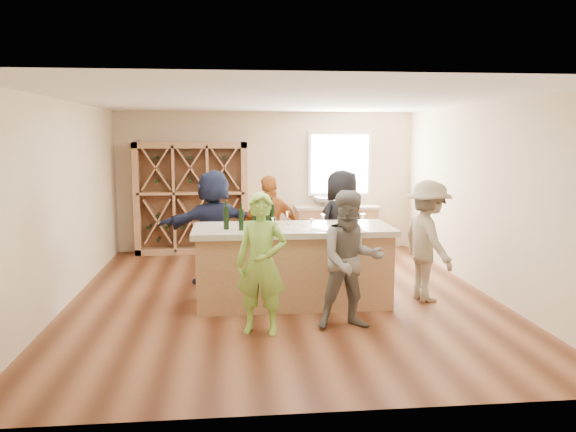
{
  "coord_description": "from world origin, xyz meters",
  "views": [
    {
      "loc": [
        -0.74,
        -7.89,
        2.3
      ],
      "look_at": [
        0.1,
        0.2,
        1.15
      ],
      "focal_mm": 35.0,
      "sensor_mm": 36.0,
      "label": 1
    }
  ],
  "objects": [
    {
      "name": "wine_glass_a",
      "position": [
        -0.18,
        -0.76,
        1.18
      ],
      "size": [
        0.07,
        0.07,
        0.19
      ],
      "primitive_type": "cone",
      "rotation": [
        0.0,
        0.0,
        0.01
      ],
      "color": "white",
      "rests_on": "tasting_counter_top"
    },
    {
      "name": "wine_bottle_a",
      "position": [
        -0.8,
        -0.47,
        1.23
      ],
      "size": [
        0.1,
        0.1,
        0.3
      ],
      "primitive_type": "cylinder",
      "rotation": [
        0.0,
        0.0,
        -0.37
      ],
      "color": "black",
      "rests_on": "tasting_counter_top"
    },
    {
      "name": "wine_rack",
      "position": [
        -1.5,
        3.27,
        1.1
      ],
      "size": [
        2.2,
        0.45,
        2.2
      ],
      "primitive_type": "cube",
      "color": "#A97950",
      "rests_on": "floor"
    },
    {
      "name": "back_counter_top",
      "position": [
        1.4,
        3.2,
        0.89
      ],
      "size": [
        1.7,
        0.62,
        0.06
      ],
      "primitive_type": "cube",
      "color": "#B0A58F",
      "rests_on": "back_counter_base"
    },
    {
      "name": "person_near_left",
      "position": [
        -0.39,
        -1.49,
        0.83
      ],
      "size": [
        0.71,
        0.6,
        1.67
      ],
      "primitive_type": "imported",
      "rotation": [
        0.0,
        0.0,
        -0.29
      ],
      "color": "#8CC64C",
      "rests_on": "floor"
    },
    {
      "name": "wine_glass_c",
      "position": [
        0.81,
        -0.79,
        1.17
      ],
      "size": [
        0.08,
        0.08,
        0.17
      ],
      "primitive_type": "cone",
      "rotation": [
        0.0,
        0.0,
        -0.29
      ],
      "color": "white",
      "rests_on": "tasting_counter_top"
    },
    {
      "name": "ceiling",
      "position": [
        0.0,
        0.0,
        2.85
      ],
      "size": [
        6.0,
        7.0,
        0.1
      ],
      "primitive_type": "cube",
      "color": "white",
      "rests_on": "ground"
    },
    {
      "name": "person_far_left",
      "position": [
        -1.0,
        0.86,
        0.9
      ],
      "size": [
        1.77,
        0.99,
        1.8
      ],
      "primitive_type": "imported",
      "rotation": [
        0.0,
        0.0,
        3.39
      ],
      "color": "#191E38",
      "rests_on": "floor"
    },
    {
      "name": "back_counter_base",
      "position": [
        1.4,
        3.2,
        0.43
      ],
      "size": [
        1.6,
        0.58,
        0.86
      ],
      "primitive_type": "cube",
      "color": "#A97950",
      "rests_on": "floor"
    },
    {
      "name": "wine_glass_b",
      "position": [
        0.3,
        -0.8,
        1.16
      ],
      "size": [
        0.08,
        0.08,
        0.16
      ],
      "primitive_type": "cone",
      "rotation": [
        0.0,
        0.0,
        0.29
      ],
      "color": "white",
      "rests_on": "tasting_counter_top"
    },
    {
      "name": "wine_bottle_e",
      "position": [
        -0.19,
        -0.47,
        1.25
      ],
      "size": [
        0.1,
        0.1,
        0.33
      ],
      "primitive_type": "cylinder",
      "rotation": [
        0.0,
        0.0,
        0.24
      ],
      "color": "black",
      "rests_on": "tasting_counter_top"
    },
    {
      "name": "wall_back",
      "position": [
        0.0,
        3.55,
        1.4
      ],
      "size": [
        6.0,
        0.1,
        2.8
      ],
      "primitive_type": "cube",
      "color": "beige",
      "rests_on": "ground"
    },
    {
      "name": "person_far_mid",
      "position": [
        -0.13,
        0.68,
        0.86
      ],
      "size": [
        1.1,
        0.75,
        1.72
      ],
      "primitive_type": "imported",
      "rotation": [
        0.0,
        0.0,
        3.39
      ],
      "color": "#994C19",
      "rests_on": "floor"
    },
    {
      "name": "wall_right",
      "position": [
        3.05,
        0.0,
        1.4
      ],
      "size": [
        0.1,
        7.0,
        2.8
      ],
      "primitive_type": "cube",
      "color": "beige",
      "rests_on": "ground"
    },
    {
      "name": "wall_front",
      "position": [
        0.0,
        -3.55,
        1.4
      ],
      "size": [
        6.0,
        0.1,
        2.8
      ],
      "primitive_type": "cube",
      "color": "beige",
      "rests_on": "ground"
    },
    {
      "name": "wine_glass_f",
      "position": [
        0.06,
        -0.14,
        1.17
      ],
      "size": [
        0.07,
        0.07,
        0.18
      ],
      "primitive_type": "cone",
      "color": "white",
      "rests_on": "tasting_counter_top"
    },
    {
      "name": "faucet",
      "position": [
        1.2,
        3.38,
        1.07
      ],
      "size": [
        0.02,
        0.02,
        0.3
      ],
      "primitive_type": "cylinder",
      "color": "silver",
      "rests_on": "back_counter_top"
    },
    {
      "name": "tasting_menu_b",
      "position": [
        0.36,
        -0.69,
        1.08
      ],
      "size": [
        0.35,
        0.4,
        0.0
      ],
      "primitive_type": "cube",
      "rotation": [
        0.0,
        0.0,
        0.4
      ],
      "color": "white",
      "rests_on": "tasting_counter_top"
    },
    {
      "name": "wine_glass_d",
      "position": [
        0.51,
        -0.47,
        1.17
      ],
      "size": [
        0.09,
        0.09,
        0.17
      ],
      "primitive_type": "cone",
      "rotation": [
        0.0,
        0.0,
        -0.41
      ],
      "color": "white",
      "rests_on": "tasting_counter_top"
    },
    {
      "name": "wine_bottle_b",
      "position": [
        -0.6,
        -0.57,
        1.22
      ],
      "size": [
        0.08,
        0.08,
        0.28
      ],
      "primitive_type": "cylinder",
      "rotation": [
        0.0,
        0.0,
        0.29
      ],
      "color": "black",
      "rests_on": "tasting_counter_top"
    },
    {
      "name": "wine_bottle_c",
      "position": [
        -0.42,
        -0.42,
        1.21
      ],
      "size": [
        0.08,
        0.08,
        0.27
      ],
      "primitive_type": "cylinder",
      "rotation": [
        0.0,
        0.0,
        -0.19
      ],
      "color": "black",
      "rests_on": "tasting_counter_top"
    },
    {
      "name": "person_far_right",
      "position": [
        1.02,
        0.76,
        0.89
      ],
      "size": [
        1.04,
        0.9,
        1.79
      ],
      "primitive_type": "imported",
      "rotation": [
        0.0,
        0.0,
        3.62
      ],
      "color": "black",
      "rests_on": "floor"
    },
    {
      "name": "person_server",
      "position": [
        2.02,
        -0.38,
        0.85
      ],
      "size": [
        0.68,
        1.17,
        1.7
      ],
      "primitive_type": "imported",
      "rotation": [
        0.0,
        0.0,
        1.73
      ],
      "color": "gray",
      "rests_on": "floor"
    },
    {
      "name": "tasting_menu_a",
      "position": [
        -0.29,
        -0.79,
        1.08
      ],
      "size": [
        0.3,
        0.33,
        0.0
      ],
      "primitive_type": "cube",
      "rotation": [
        0.0,
        0.0,
        0.42
      ],
      "color": "white",
      "rests_on": "tasting_counter_top"
    },
    {
      "name": "tasting_menu_c",
      "position": [
        0.9,
        -0.77,
        1.08
      ],
      "size": [
        0.29,
        0.36,
        0.0
      ],
      "primitive_type": "cube",
      "rotation": [
        0.0,
        0.0,
        0.18
      ],
      "color": "white",
      "rests_on": "tasting_counter_top"
    },
    {
      "name": "tasting_counter_top",
      "position": [
        0.11,
        -0.34,
        1.04
      ],
      "size": [
        2.72,
        1.12,
        0.08
      ],
      "primitive_type": "cube",
      "color": "#B0A58F",
      "rests_on": "tasting_counter_base"
    },
    {
      "name": "person_near_right",
      "position": [
        0.69,
        -1.45,
        0.84
      ],
      "size": [
        0.83,
        0.48,
        1.67
      ],
      "primitive_type": "imported",
      "rotation": [
        0.0,
        0.0,
        0.05
      ],
      "color": "slate",
      "rests_on": "floor"
    },
    {
      "name": "window_pane",
      "position": [
        1.5,
        3.44,
        1.75
      ],
      "size": [
        1.18,
        0.01,
        1.18
      ],
      "primitive_type": "cube",
      "color": "white",
      "rests_on": "wall_back"
    },
    {
      "name": "sink",
      "position": [
        1.2,
        3.2,
        1.01
      ],
      "size": [
        0.54,
        0.54,
        0.19
      ],
      "primitive_type": "imported",
      "color": "silver",
      "rests_on": "back_counter_top"
    },
    {
      "name": "floor",
      "position": [
        0.0,
        0.0,
        -0.05
      ],
      "size": [
        6.0,
        7.0,
        0.1
      ],
      "primitive_type": "cube",
      "color": "brown",
      "rests_on": "ground"
    },
    {
      "name": "wine_bottle_d",
      "position": [
        -0.26,
        -0.54,
        1.22
      ],
      "size": [
        0.09,
        0.09,
        0.28
      ],
      "primitive_type": "cylinder",
      "rotation": [
        0.0,
        0.0,
        -0.3
      ],
      "color": "black",
      "rests_on": "tasting_counter_top"
    },
    {
      "name": "window_frame",
      "position": [
        1.5,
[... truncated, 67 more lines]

